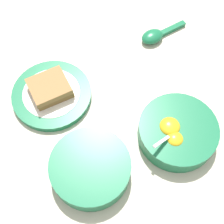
{
  "coord_description": "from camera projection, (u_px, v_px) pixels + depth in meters",
  "views": [
    {
      "loc": [
        0.27,
        0.25,
        0.67
      ],
      "look_at": [
        0.1,
        -0.04,
        0.02
      ],
      "focal_mm": 50.0,
      "sensor_mm": 36.0,
      "label": 1
    }
  ],
  "objects": [
    {
      "name": "egg_bowl",
      "position": [
        177.0,
        132.0,
        0.7
      ],
      "size": [
        0.18,
        0.18,
        0.07
      ],
      "color": "#196B42",
      "rests_on": "ground_plane"
    },
    {
      "name": "toast_sandwich",
      "position": [
        50.0,
        88.0,
        0.75
      ],
      "size": [
        0.1,
        0.09,
        0.03
      ],
      "color": "brown",
      "rests_on": "toast_plate"
    },
    {
      "name": "toast_plate",
      "position": [
        52.0,
        95.0,
        0.77
      ],
      "size": [
        0.19,
        0.19,
        0.02
      ],
      "color": "#196B42",
      "rests_on": "ground_plane"
    },
    {
      "name": "congee_bowl",
      "position": [
        90.0,
        168.0,
        0.66
      ],
      "size": [
        0.17,
        0.17,
        0.05
      ],
      "color": "#196B42",
      "rests_on": "ground_plane"
    },
    {
      "name": "soup_spoon",
      "position": [
        156.0,
        35.0,
        0.85
      ],
      "size": [
        0.14,
        0.05,
        0.03
      ],
      "color": "#196B42",
      "rests_on": "ground_plane"
    },
    {
      "name": "ground_plane",
      "position": [
        156.0,
        112.0,
        0.75
      ],
      "size": [
        3.0,
        3.0,
        0.0
      ],
      "primitive_type": "plane",
      "color": "beige"
    }
  ]
}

